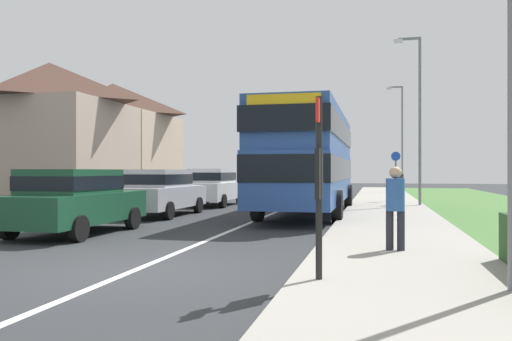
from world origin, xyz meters
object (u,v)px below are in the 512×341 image
(parked_car_silver, at_px, (160,190))
(street_lamp_far, at_px, (401,132))
(double_decker_bus, at_px, (309,156))
(parked_car_dark_green, at_px, (74,199))
(pedestrian_walking_away, at_px, (400,185))
(cycle_route_sign, at_px, (396,174))
(parked_car_white, at_px, (213,185))
(bus_stop_sign, at_px, (319,175))
(street_lamp_mid, at_px, (417,110))
(pedestrian_at_stop, at_px, (395,204))

(parked_car_silver, bearing_deg, street_lamp_far, 66.57)
(double_decker_bus, bearing_deg, parked_car_dark_green, -123.83)
(pedestrian_walking_away, relative_size, cycle_route_sign, 0.66)
(parked_car_dark_green, height_order, parked_car_white, parked_car_white)
(bus_stop_sign, height_order, street_lamp_far, street_lamp_far)
(street_lamp_far, bearing_deg, street_lamp_mid, -89.91)
(pedestrian_walking_away, distance_m, street_lamp_mid, 3.34)
(double_decker_bus, bearing_deg, bus_stop_sign, -82.10)
(cycle_route_sign, relative_size, street_lamp_mid, 0.34)
(pedestrian_at_stop, bearing_deg, street_lamp_far, 87.24)
(parked_car_silver, distance_m, parked_car_white, 5.47)
(parked_car_white, relative_size, street_lamp_mid, 0.60)
(bus_stop_sign, distance_m, cycle_route_sign, 18.90)
(parked_car_silver, distance_m, bus_stop_sign, 12.00)
(pedestrian_walking_away, bearing_deg, parked_car_silver, -144.32)
(parked_car_silver, relative_size, parked_car_white, 1.04)
(parked_car_white, xyz_separation_m, street_lamp_mid, (8.96, 0.78, 3.30))
(pedestrian_at_stop, xyz_separation_m, bus_stop_sign, (-1.10, -2.86, 0.56))
(parked_car_white, bearing_deg, street_lamp_mid, 5.01)
(street_lamp_mid, height_order, street_lamp_far, street_lamp_far)
(street_lamp_mid, xyz_separation_m, street_lamp_far, (-0.02, 14.89, 0.14))
(parked_car_dark_green, xyz_separation_m, parked_car_silver, (-0.10, 5.43, 0.01))
(pedestrian_at_stop, relative_size, street_lamp_far, 0.22)
(cycle_route_sign, bearing_deg, bus_stop_sign, -95.11)
(street_lamp_mid, distance_m, street_lamp_far, 14.89)
(pedestrian_at_stop, relative_size, bus_stop_sign, 0.64)
(parked_car_white, bearing_deg, double_decker_bus, -36.01)
(parked_car_white, xyz_separation_m, cycle_route_sign, (8.15, 3.43, 0.50))
(pedestrian_at_stop, height_order, street_lamp_mid, street_lamp_mid)
(bus_stop_sign, height_order, street_lamp_mid, street_lamp_mid)
(street_lamp_mid, bearing_deg, double_decker_bus, -133.97)
(parked_car_silver, relative_size, street_lamp_far, 0.60)
(double_decker_bus, height_order, parked_car_silver, double_decker_bus)
(pedestrian_at_stop, bearing_deg, parked_car_dark_green, 167.96)
(pedestrian_walking_away, relative_size, street_lamp_mid, 0.23)
(parked_car_silver, distance_m, street_lamp_far, 23.30)
(double_decker_bus, relative_size, bus_stop_sign, 4.21)
(parked_car_dark_green, bearing_deg, cycle_route_sign, 59.95)
(parked_car_dark_green, height_order, bus_stop_sign, bus_stop_sign)
(double_decker_bus, height_order, parked_car_white, double_decker_bus)
(pedestrian_at_stop, bearing_deg, cycle_route_sign, 87.92)
(parked_car_white, xyz_separation_m, bus_stop_sign, (6.47, -15.40, 0.62))
(cycle_route_sign, distance_m, street_lamp_far, 12.62)
(street_lamp_far, bearing_deg, parked_car_white, -119.68)
(pedestrian_at_stop, bearing_deg, pedestrian_walking_away, 87.22)
(parked_car_silver, distance_m, pedestrian_at_stop, 10.53)
(parked_car_dark_green, bearing_deg, street_lamp_mid, 52.10)
(parked_car_white, distance_m, bus_stop_sign, 16.71)
(street_lamp_far, bearing_deg, parked_car_silver, -113.43)
(parked_car_silver, xyz_separation_m, street_lamp_far, (9.16, 21.14, 3.46))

